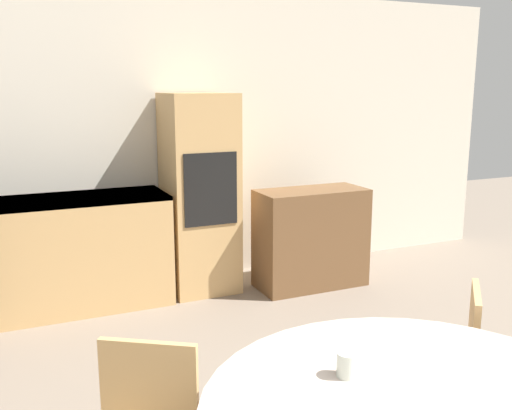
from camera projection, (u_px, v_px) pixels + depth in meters
The scene contains 5 objects.
wall_back at pixel (161, 140), 5.03m from camera, with size 7.15×0.05×2.60m.
oven_unit at pixel (200, 194), 4.91m from camera, with size 0.57×0.59×1.71m.
sideboard at pixel (311, 238), 5.07m from camera, with size 0.97×0.45×0.88m.
chair_far_right at pixel (449, 361), 2.73m from camera, with size 0.57×0.57×0.84m.
cup at pixel (347, 365), 1.97m from camera, with size 0.07×0.07×0.09m.
Camera 1 is at (-1.30, -0.13, 1.76)m, focal length 40.00 mm.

